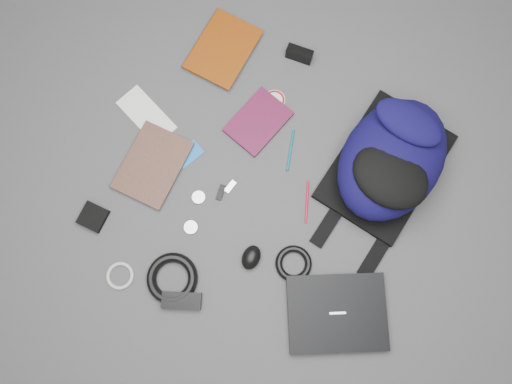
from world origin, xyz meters
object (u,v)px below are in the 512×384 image
at_px(compact_camera, 299,54).
at_px(pouch, 93,217).
at_px(mouse, 251,257).
at_px(backpack, 392,159).
at_px(comic_book, 128,153).
at_px(laptop, 337,313).
at_px(textbook_red, 199,38).
at_px(power_brick, 182,301).
at_px(dvd_case, 258,122).

relative_size(compact_camera, pouch, 1.13).
bearing_deg(compact_camera, mouse, -82.79).
height_order(backpack, compact_camera, backpack).
xyz_separation_m(compact_camera, pouch, (-0.38, -0.85, -0.02)).
bearing_deg(comic_book, compact_camera, 56.91).
height_order(laptop, comic_book, laptop).
bearing_deg(pouch, comic_book, 90.89).
distance_m(laptop, textbook_red, 1.10).
relative_size(compact_camera, power_brick, 0.75).
relative_size(backpack, mouse, 5.97).
height_order(backpack, dvd_case, backpack).
bearing_deg(pouch, dvd_case, 57.80).
distance_m(backpack, compact_camera, 0.52).
bearing_deg(laptop, textbook_red, 113.59).
xyz_separation_m(laptop, compact_camera, (-0.50, 0.77, 0.01)).
bearing_deg(comic_book, dvd_case, 40.03).
height_order(mouse, power_brick, mouse).
distance_m(comic_book, power_brick, 0.55).
bearing_deg(backpack, dvd_case, -167.13).
bearing_deg(textbook_red, pouch, -89.20).
bearing_deg(dvd_case, backpack, 20.42).
xyz_separation_m(textbook_red, comic_book, (-0.02, -0.50, -0.00)).
relative_size(textbook_red, mouse, 3.17).
bearing_deg(laptop, comic_book, 140.61).
xyz_separation_m(textbook_red, compact_camera, (0.36, 0.10, 0.01)).
distance_m(comic_book, compact_camera, 0.71).
distance_m(laptop, dvd_case, 0.71).
bearing_deg(compact_camera, power_brick, -94.17).
height_order(textbook_red, compact_camera, compact_camera).
distance_m(textbook_red, power_brick, 0.95).
xyz_separation_m(dvd_case, compact_camera, (0.02, 0.29, 0.02)).
xyz_separation_m(backpack, mouse, (-0.28, -0.49, -0.08)).
xyz_separation_m(backpack, textbook_red, (-0.81, 0.15, -0.09)).
bearing_deg(comic_book, laptop, -11.81).
height_order(dvd_case, compact_camera, compact_camera).
bearing_deg(textbook_red, power_brick, -63.87).
distance_m(mouse, power_brick, 0.27).
relative_size(comic_book, pouch, 3.15).
bearing_deg(pouch, laptop, 5.25).
distance_m(laptop, power_brick, 0.51).
xyz_separation_m(comic_book, compact_camera, (0.38, 0.60, 0.02)).
relative_size(dvd_case, pouch, 2.54).
distance_m(dvd_case, power_brick, 0.67).
relative_size(dvd_case, compact_camera, 2.24).
xyz_separation_m(backpack, dvd_case, (-0.47, -0.05, -0.10)).
bearing_deg(mouse, backpack, 56.81).
relative_size(backpack, textbook_red, 1.88).
relative_size(laptop, compact_camera, 3.33).
xyz_separation_m(laptop, comic_book, (-0.88, 0.17, -0.01)).
bearing_deg(power_brick, backpack, 35.58).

